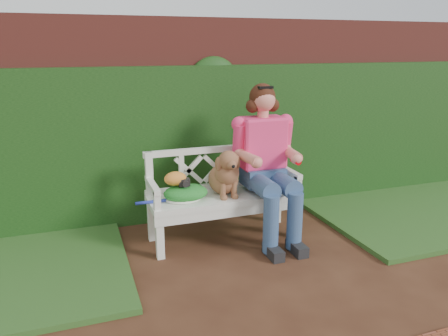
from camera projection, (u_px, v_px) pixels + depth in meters
name	position (u px, v px, depth m)	size (l,w,h in m)	color
ground	(272.00, 282.00, 3.65)	(60.00, 60.00, 0.00)	#391E12
brick_wall	(204.00, 117.00, 5.08)	(10.00, 0.30, 2.20)	brown
ivy_hedge	(210.00, 142.00, 4.95)	(10.00, 0.18, 1.70)	#25511A
grass_right	(421.00, 208.00, 5.24)	(2.60, 2.00, 0.05)	#1A3412
garden_bench	(224.00, 217.00, 4.41)	(1.58, 0.60, 0.48)	white
seated_woman	(264.00, 160.00, 4.37)	(0.68, 0.90, 1.60)	#E63C3B
dog	(224.00, 171.00, 4.27)	(0.32, 0.43, 0.48)	#B96931
tennis_racket	(180.00, 198.00, 4.17)	(0.66, 0.27, 0.03)	white
green_bag	(186.00, 192.00, 4.17)	(0.43, 0.33, 0.15)	#35832A
camera_item	(184.00, 182.00, 4.13)	(0.11, 0.08, 0.07)	black
baseball_glove	(175.00, 179.00, 4.13)	(0.21, 0.16, 0.13)	orange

